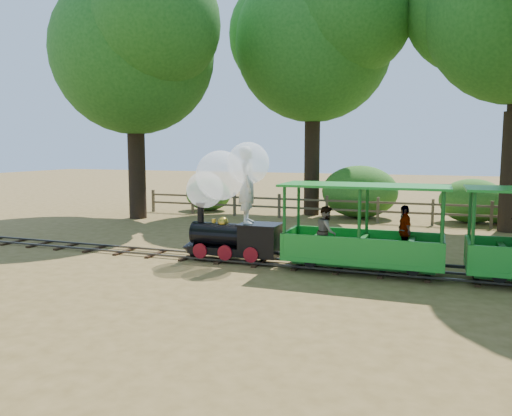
% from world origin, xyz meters
% --- Properties ---
extents(ground, '(90.00, 90.00, 0.00)m').
position_xyz_m(ground, '(0.00, 0.00, 0.00)').
color(ground, olive).
rests_on(ground, ground).
extents(track, '(22.00, 1.00, 0.10)m').
position_xyz_m(track, '(0.00, 0.00, 0.07)').
color(track, '#3F3D3A').
rests_on(track, ground).
extents(locomotive, '(2.71, 1.27, 3.11)m').
position_xyz_m(locomotive, '(-1.87, 0.06, 1.76)').
color(locomotive, black).
rests_on(locomotive, ground).
extents(carriage_front, '(3.77, 1.54, 1.96)m').
position_xyz_m(carriage_front, '(1.53, -0.02, 0.80)').
color(carriage_front, '#1F9029').
rests_on(carriage_front, track).
extents(oak_nw, '(8.07, 7.10, 9.88)m').
position_xyz_m(oak_nw, '(-8.53, 6.09, 6.98)').
color(oak_nw, '#2D2116').
rests_on(oak_nw, ground).
extents(oak_nc, '(8.25, 7.26, 10.57)m').
position_xyz_m(oak_nc, '(-2.03, 9.59, 7.60)').
color(oak_nc, '#2D2116').
rests_on(oak_nc, ground).
extents(fence, '(18.10, 0.10, 1.00)m').
position_xyz_m(fence, '(0.00, 8.00, 0.58)').
color(fence, brown).
rests_on(fence, ground).
extents(shrub_west, '(2.15, 1.65, 1.49)m').
position_xyz_m(shrub_west, '(-6.86, 9.30, 0.74)').
color(shrub_west, '#2D6B1E').
rests_on(shrub_west, ground).
extents(shrub_mid_w, '(3.14, 2.41, 2.17)m').
position_xyz_m(shrub_mid_w, '(0.09, 9.30, 1.09)').
color(shrub_mid_w, '#2D6B1E').
rests_on(shrub_mid_w, ground).
extents(shrub_mid_e, '(2.18, 1.68, 1.51)m').
position_xyz_m(shrub_mid_e, '(5.53, 9.30, 0.76)').
color(shrub_mid_e, '#2D6B1E').
rests_on(shrub_mid_e, ground).
extents(shrub_east, '(2.47, 1.90, 1.71)m').
position_xyz_m(shrub_east, '(4.42, 9.30, 0.85)').
color(shrub_east, '#2D6B1E').
rests_on(shrub_east, ground).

